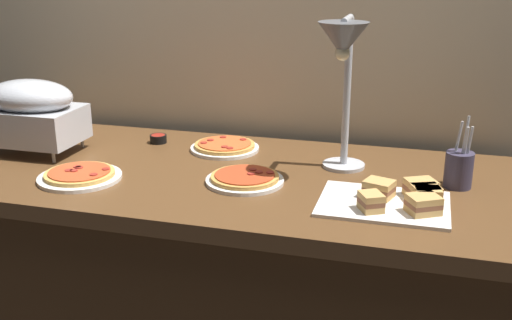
{
  "coord_description": "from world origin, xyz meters",
  "views": [
    {
      "loc": [
        0.61,
        -1.79,
        1.43
      ],
      "look_at": [
        0.11,
        0.0,
        0.81
      ],
      "focal_mm": 43.28,
      "sensor_mm": 36.0,
      "label": 1
    }
  ],
  "objects_px": {
    "sandwich_platter": "(399,199)",
    "sauce_cup_near": "(158,138)",
    "pizza_plate_raised_stand": "(80,175)",
    "pizza_plate_front": "(225,147)",
    "chafing_dish": "(31,111)",
    "heat_lamp": "(344,56)",
    "utensil_holder": "(459,169)",
    "pizza_plate_center": "(245,179)"
  },
  "relations": [
    {
      "from": "chafing_dish",
      "to": "pizza_plate_raised_stand",
      "type": "xyz_separation_m",
      "value": [
        0.31,
        -0.21,
        -0.14
      ]
    },
    {
      "from": "chafing_dish",
      "to": "utensil_holder",
      "type": "bearing_deg",
      "value": 1.42
    },
    {
      "from": "pizza_plate_raised_stand",
      "to": "utensil_holder",
      "type": "xyz_separation_m",
      "value": [
        1.14,
        0.25,
        0.05
      ]
    },
    {
      "from": "pizza_plate_raised_stand",
      "to": "utensil_holder",
      "type": "height_order",
      "value": "utensil_holder"
    },
    {
      "from": "chafing_dish",
      "to": "heat_lamp",
      "type": "xyz_separation_m",
      "value": [
        1.09,
        0.01,
        0.24
      ]
    },
    {
      "from": "heat_lamp",
      "to": "sauce_cup_near",
      "type": "distance_m",
      "value": 0.83
    },
    {
      "from": "heat_lamp",
      "to": "pizza_plate_raised_stand",
      "type": "xyz_separation_m",
      "value": [
        -0.78,
        -0.22,
        -0.37
      ]
    },
    {
      "from": "sandwich_platter",
      "to": "utensil_holder",
      "type": "distance_m",
      "value": 0.26
    },
    {
      "from": "heat_lamp",
      "to": "sauce_cup_near",
      "type": "relative_size",
      "value": 7.95
    },
    {
      "from": "heat_lamp",
      "to": "sandwich_platter",
      "type": "distance_m",
      "value": 0.45
    },
    {
      "from": "pizza_plate_raised_stand",
      "to": "sauce_cup_near",
      "type": "height_order",
      "value": "same"
    },
    {
      "from": "pizza_plate_front",
      "to": "sandwich_platter",
      "type": "bearing_deg",
      "value": -30.04
    },
    {
      "from": "sandwich_platter",
      "to": "sauce_cup_near",
      "type": "xyz_separation_m",
      "value": [
        -0.91,
        0.39,
        -0.01
      ]
    },
    {
      "from": "heat_lamp",
      "to": "sandwich_platter",
      "type": "height_order",
      "value": "heat_lamp"
    },
    {
      "from": "heat_lamp",
      "to": "utensil_holder",
      "type": "relative_size",
      "value": 2.24
    },
    {
      "from": "pizza_plate_raised_stand",
      "to": "sauce_cup_near",
      "type": "distance_m",
      "value": 0.44
    },
    {
      "from": "sauce_cup_near",
      "to": "utensil_holder",
      "type": "relative_size",
      "value": 0.28
    },
    {
      "from": "sandwich_platter",
      "to": "pizza_plate_raised_stand",
      "type": "bearing_deg",
      "value": -177.35
    },
    {
      "from": "chafing_dish",
      "to": "sandwich_platter",
      "type": "xyz_separation_m",
      "value": [
        1.29,
        -0.17,
        -0.12
      ]
    },
    {
      "from": "heat_lamp",
      "to": "pizza_plate_raised_stand",
      "type": "relative_size",
      "value": 1.91
    },
    {
      "from": "sauce_cup_near",
      "to": "pizza_plate_front",
      "type": "bearing_deg",
      "value": -4.28
    },
    {
      "from": "chafing_dish",
      "to": "sauce_cup_near",
      "type": "relative_size",
      "value": 5.39
    },
    {
      "from": "pizza_plate_front",
      "to": "sauce_cup_near",
      "type": "height_order",
      "value": "same"
    },
    {
      "from": "heat_lamp",
      "to": "pizza_plate_front",
      "type": "relative_size",
      "value": 2.02
    },
    {
      "from": "heat_lamp",
      "to": "pizza_plate_front",
      "type": "xyz_separation_m",
      "value": [
        -0.44,
        0.19,
        -0.37
      ]
    },
    {
      "from": "pizza_plate_raised_stand",
      "to": "sandwich_platter",
      "type": "height_order",
      "value": "sandwich_platter"
    },
    {
      "from": "pizza_plate_raised_stand",
      "to": "pizza_plate_front",
      "type": "bearing_deg",
      "value": 50.39
    },
    {
      "from": "pizza_plate_raised_stand",
      "to": "sauce_cup_near",
      "type": "bearing_deg",
      "value": 80.51
    },
    {
      "from": "heat_lamp",
      "to": "sandwich_platter",
      "type": "bearing_deg",
      "value": -42.22
    },
    {
      "from": "pizza_plate_front",
      "to": "pizza_plate_center",
      "type": "relative_size",
      "value": 1.02
    },
    {
      "from": "heat_lamp",
      "to": "utensil_holder",
      "type": "distance_m",
      "value": 0.49
    },
    {
      "from": "chafing_dish",
      "to": "pizza_plate_front",
      "type": "xyz_separation_m",
      "value": [
        0.65,
        0.2,
        -0.13
      ]
    },
    {
      "from": "pizza_plate_center",
      "to": "sauce_cup_near",
      "type": "xyz_separation_m",
      "value": [
        -0.44,
        0.32,
        0.0
      ]
    },
    {
      "from": "pizza_plate_center",
      "to": "sandwich_platter",
      "type": "relative_size",
      "value": 0.68
    },
    {
      "from": "pizza_plate_front",
      "to": "sauce_cup_near",
      "type": "bearing_deg",
      "value": 175.72
    },
    {
      "from": "utensil_holder",
      "to": "pizza_plate_center",
      "type": "bearing_deg",
      "value": -167.55
    },
    {
      "from": "chafing_dish",
      "to": "pizza_plate_raised_stand",
      "type": "height_order",
      "value": "chafing_dish"
    },
    {
      "from": "heat_lamp",
      "to": "pizza_plate_center",
      "type": "xyz_separation_m",
      "value": [
        -0.27,
        -0.11,
        -0.37
      ]
    },
    {
      "from": "chafing_dish",
      "to": "sauce_cup_near",
      "type": "xyz_separation_m",
      "value": [
        0.38,
        0.22,
        -0.13
      ]
    },
    {
      "from": "chafing_dish",
      "to": "pizza_plate_front",
      "type": "bearing_deg",
      "value": 16.99
    },
    {
      "from": "pizza_plate_front",
      "to": "heat_lamp",
      "type": "bearing_deg",
      "value": -23.32
    },
    {
      "from": "heat_lamp",
      "to": "pizza_plate_raised_stand",
      "type": "height_order",
      "value": "heat_lamp"
    }
  ]
}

